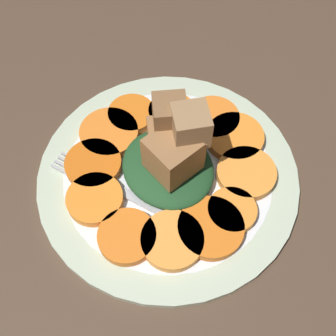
# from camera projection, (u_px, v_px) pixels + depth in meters

# --- Properties ---
(table_slab) EXTENTS (1.20, 1.20, 0.02)m
(table_slab) POSITION_uv_depth(u_px,v_px,m) (168.00, 181.00, 0.51)
(table_slab) COLOR #4C3828
(table_slab) RESTS_ON ground
(plate) EXTENTS (0.31, 0.31, 0.01)m
(plate) POSITION_uv_depth(u_px,v_px,m) (168.00, 175.00, 0.50)
(plate) COLOR beige
(plate) RESTS_ON table_slab
(carrot_slice_0) EXTENTS (0.07, 0.07, 0.01)m
(carrot_slice_0) POSITION_uv_depth(u_px,v_px,m) (213.00, 118.00, 0.53)
(carrot_slice_0) COLOR orange
(carrot_slice_0) RESTS_ON plate
(carrot_slice_1) EXTENTS (0.06, 0.06, 0.01)m
(carrot_slice_1) POSITION_uv_depth(u_px,v_px,m) (172.00, 112.00, 0.53)
(carrot_slice_1) COLOR orange
(carrot_slice_1) RESTS_ON plate
(carrot_slice_2) EXTENTS (0.06, 0.06, 0.01)m
(carrot_slice_2) POSITION_uv_depth(u_px,v_px,m) (132.00, 114.00, 0.53)
(carrot_slice_2) COLOR orange
(carrot_slice_2) RESTS_ON plate
(carrot_slice_3) EXTENTS (0.07, 0.07, 0.01)m
(carrot_slice_3) POSITION_uv_depth(u_px,v_px,m) (109.00, 133.00, 0.52)
(carrot_slice_3) COLOR orange
(carrot_slice_3) RESTS_ON plate
(carrot_slice_4) EXTENTS (0.07, 0.07, 0.01)m
(carrot_slice_4) POSITION_uv_depth(u_px,v_px,m) (93.00, 164.00, 0.49)
(carrot_slice_4) COLOR orange
(carrot_slice_4) RESTS_ON plate
(carrot_slice_5) EXTENTS (0.06, 0.06, 0.01)m
(carrot_slice_5) POSITION_uv_depth(u_px,v_px,m) (95.00, 199.00, 0.47)
(carrot_slice_5) COLOR orange
(carrot_slice_5) RESTS_ON plate
(carrot_slice_6) EXTENTS (0.06, 0.06, 0.01)m
(carrot_slice_6) POSITION_uv_depth(u_px,v_px,m) (127.00, 237.00, 0.45)
(carrot_slice_6) COLOR orange
(carrot_slice_6) RESTS_ON plate
(carrot_slice_7) EXTENTS (0.07, 0.07, 0.01)m
(carrot_slice_7) POSITION_uv_depth(u_px,v_px,m) (172.00, 240.00, 0.44)
(carrot_slice_7) COLOR #F99438
(carrot_slice_7) RESTS_ON plate
(carrot_slice_8) EXTENTS (0.07, 0.07, 0.01)m
(carrot_slice_8) POSITION_uv_depth(u_px,v_px,m) (211.00, 228.00, 0.45)
(carrot_slice_8) COLOR orange
(carrot_slice_8) RESTS_ON plate
(carrot_slice_9) EXTENTS (0.05, 0.05, 0.01)m
(carrot_slice_9) POSITION_uv_depth(u_px,v_px,m) (232.00, 211.00, 0.46)
(carrot_slice_9) COLOR orange
(carrot_slice_9) RESTS_ON plate
(carrot_slice_10) EXTENTS (0.07, 0.07, 0.01)m
(carrot_slice_10) POSITION_uv_depth(u_px,v_px,m) (246.00, 173.00, 0.49)
(carrot_slice_10) COLOR orange
(carrot_slice_10) RESTS_ON plate
(carrot_slice_11) EXTENTS (0.07, 0.07, 0.01)m
(carrot_slice_11) POSITION_uv_depth(u_px,v_px,m) (235.00, 137.00, 0.51)
(carrot_slice_11) COLOR orange
(carrot_slice_11) RESTS_ON plate
(center_pile) EXTENTS (0.11, 0.10, 0.10)m
(center_pile) POSITION_uv_depth(u_px,v_px,m) (171.00, 154.00, 0.46)
(center_pile) COLOR #1E4723
(center_pile) RESTS_ON plate
(fork) EXTENTS (0.18, 0.10, 0.00)m
(fork) POSITION_uv_depth(u_px,v_px,m) (121.00, 191.00, 0.48)
(fork) COLOR #B2B2B7
(fork) RESTS_ON plate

